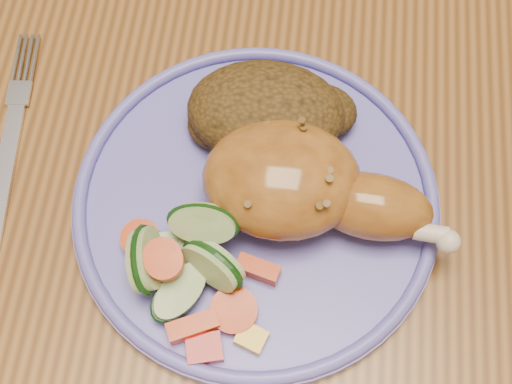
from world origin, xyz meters
TOP-DOWN VIEW (x-y plane):
  - ground at (0.00, 0.00)m, footprint 4.00×4.00m
  - dining_table at (0.00, 0.00)m, footprint 0.90×1.40m
  - plate at (-0.06, -0.09)m, footprint 0.27×0.27m
  - plate_rim at (-0.06, -0.09)m, footprint 0.27×0.27m
  - chicken_leg at (-0.03, -0.09)m, footprint 0.18×0.09m
  - rice_pilaf at (-0.06, -0.02)m, footprint 0.13×0.09m
  - vegetable_pile at (-0.10, -0.15)m, footprint 0.11×0.11m
  - fork at (-0.25, -0.06)m, footprint 0.03×0.17m

SIDE VIEW (x-z plane):
  - ground at x=0.00m, z-range 0.00..0.00m
  - dining_table at x=0.00m, z-range 0.29..1.04m
  - fork at x=-0.25m, z-range 0.75..0.76m
  - plate at x=-0.06m, z-range 0.75..0.76m
  - plate_rim at x=-0.06m, z-range 0.76..0.77m
  - vegetable_pile at x=-0.10m, z-range 0.75..0.81m
  - rice_pilaf at x=-0.06m, z-range 0.76..0.81m
  - chicken_leg at x=-0.03m, z-range 0.76..0.82m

